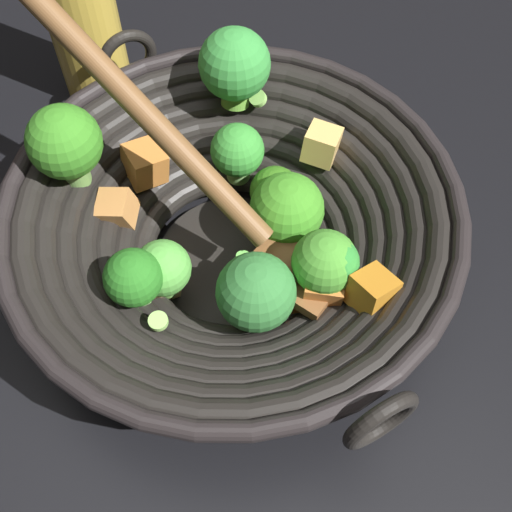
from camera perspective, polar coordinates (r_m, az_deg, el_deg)
ground_plane at (r=0.54m, az=-1.92°, el=-0.80°), size 4.00×4.00×0.00m
wok at (r=0.49m, az=-2.17°, el=2.98°), size 0.35×0.37×0.21m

